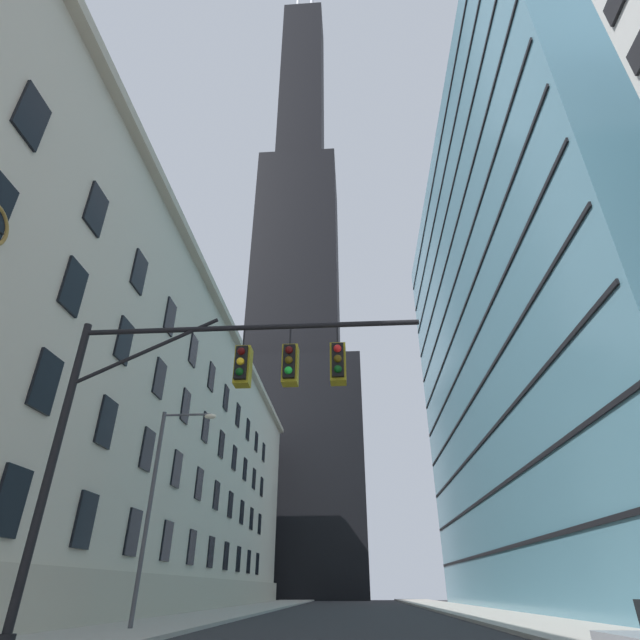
{
  "coord_description": "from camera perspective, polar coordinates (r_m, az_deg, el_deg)",
  "views": [
    {
      "loc": [
        0.41,
        -8.19,
        1.44
      ],
      "look_at": [
        -2.1,
        28.4,
        21.8
      ],
      "focal_mm": 27.32,
      "sensor_mm": 36.0,
      "label": 1
    }
  ],
  "objects": [
    {
      "name": "glass_office_midrise",
      "position": [
        51.0,
        25.03,
        -0.41
      ],
      "size": [
        16.42,
        51.66,
        47.09
      ],
      "color": "teal",
      "rests_on": "ground"
    },
    {
      "name": "traffic_signal_mast",
      "position": [
        12.53,
        -11.57,
        -8.09
      ],
      "size": [
        9.12,
        0.63,
        7.7
      ],
      "color": "black",
      "rests_on": "sidewalk_left"
    },
    {
      "name": "station_building",
      "position": [
        43.3,
        -20.47,
        -13.32
      ],
      "size": [
        12.66,
        72.13,
        23.8
      ],
      "color": "beige",
      "rests_on": "ground"
    },
    {
      "name": "dark_skyscraper",
      "position": [
        110.47,
        -2.74,
        1.18
      ],
      "size": [
        27.1,
        27.1,
        189.89
      ],
      "color": "black",
      "rests_on": "ground"
    },
    {
      "name": "street_lamppost",
      "position": [
        23.18,
        -18.23,
        -18.42
      ],
      "size": [
        2.56,
        0.32,
        8.51
      ],
      "color": "#47474C",
      "rests_on": "sidewalk_left"
    }
  ]
}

